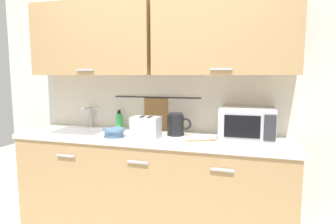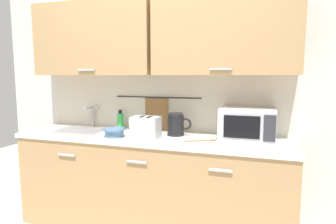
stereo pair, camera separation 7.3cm
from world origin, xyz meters
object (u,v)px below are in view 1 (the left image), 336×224
wooden_spoon (205,140)px  mug_near_sink (140,127)px  microwave (247,124)px  mixing_bowl (114,132)px  toaster (146,127)px  electric_kettle (176,124)px  dish_soap_bottle (119,121)px

wooden_spoon → mug_near_sink: bearing=161.0°
microwave → mixing_bowl: microwave is taller
toaster → electric_kettle: bearing=41.4°
microwave → mug_near_sink: bearing=177.1°
mug_near_sink → toaster: 0.32m
dish_soap_bottle → mug_near_sink: dish_soap_bottle is taller
electric_kettle → toaster: electric_kettle is taller
wooden_spoon → toaster: bearing=-175.7°
electric_kettle → dish_soap_bottle: bearing=167.7°
mug_near_sink → mixing_bowl: size_ratio=0.56×
electric_kettle → wooden_spoon: bearing=-27.8°
microwave → mixing_bowl: 1.17m
dish_soap_bottle → toaster: (0.42, -0.33, 0.01)m
microwave → mixing_bowl: size_ratio=2.15×
mixing_bowl → wooden_spoon: mixing_bowl is taller
wooden_spoon → electric_kettle: bearing=152.2°
dish_soap_bottle → microwave: bearing=-5.1°
mug_near_sink → electric_kettle: bearing=-11.6°
mug_near_sink → mixing_bowl: bearing=-112.1°
wooden_spoon → microwave: bearing=28.6°
electric_kettle → toaster: 0.29m
electric_kettle → toaster: (-0.22, -0.19, -0.01)m
mixing_bowl → dish_soap_bottle: bearing=109.3°
microwave → dish_soap_bottle: microwave is taller
electric_kettle → toaster: size_ratio=0.89×
mug_near_sink → microwave: bearing=-2.9°
electric_kettle → dish_soap_bottle: (-0.64, 0.14, -0.01)m
dish_soap_bottle → toaster: bearing=-38.2°
microwave → mug_near_sink: 1.02m
microwave → electric_kettle: 0.63m
wooden_spoon → mixing_bowl: bearing=-174.5°
mug_near_sink → toaster: size_ratio=0.47×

